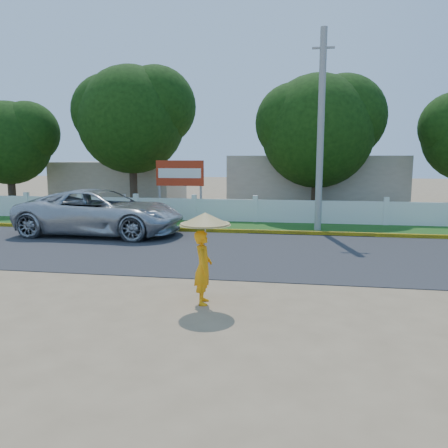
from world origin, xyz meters
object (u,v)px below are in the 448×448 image
object	(u,v)px
utility_pole	(321,132)
vehicle	(101,212)
billboard	(180,176)
monk_with_parasol	(204,245)

from	to	relation	value
utility_pole	vehicle	size ratio (longest dim) A/B	1.25
billboard	monk_with_parasol	bearing A→B (deg)	-72.85
utility_pole	monk_with_parasol	bearing A→B (deg)	-105.79
vehicle	billboard	bearing A→B (deg)	-16.92
utility_pole	monk_with_parasol	distance (m)	10.77
utility_pole	vehicle	distance (m)	9.55
utility_pole	monk_with_parasol	size ratio (longest dim) A/B	4.21
vehicle	monk_with_parasol	xyz separation A→B (m)	(5.84, -7.60, 0.36)
vehicle	billboard	size ratio (longest dim) A/B	2.24
utility_pole	billboard	xyz separation A→B (m)	(-6.86, 3.08, -1.99)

